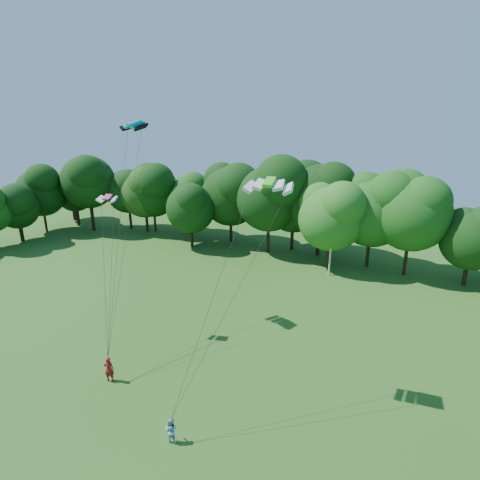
% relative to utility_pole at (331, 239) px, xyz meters
% --- Properties ---
extents(ground, '(160.00, 160.00, 0.00)m').
position_rel_utility_pole_xyz_m(ground, '(-3.46, -30.89, -4.53)').
color(ground, '#265417').
rests_on(ground, ground).
extents(utility_pole, '(1.74, 0.45, 8.84)m').
position_rel_utility_pole_xyz_m(utility_pole, '(0.00, 0.00, 0.00)').
color(utility_pole, beige).
rests_on(utility_pole, ground).
extents(kite_flyer_left, '(0.81, 0.69, 1.87)m').
position_rel_utility_pole_xyz_m(kite_flyer_left, '(-9.75, -25.61, -3.59)').
color(kite_flyer_left, maroon).
rests_on(kite_flyer_left, ground).
extents(kite_flyer_right, '(0.83, 0.68, 1.55)m').
position_rel_utility_pole_xyz_m(kite_flyer_right, '(-2.83, -28.13, -3.75)').
color(kite_flyer_right, '#93B0CB').
rests_on(kite_flyer_right, ground).
extents(kite_teal, '(2.94, 2.06, 0.50)m').
position_rel_utility_pole_xyz_m(kite_teal, '(-13.50, -16.49, 12.70)').
color(kite_teal, '#059A95').
rests_on(kite_teal, ground).
extents(kite_green, '(2.97, 1.62, 0.49)m').
position_rel_utility_pole_xyz_m(kite_green, '(0.16, -21.40, 9.41)').
color(kite_green, '#3BD11F').
rests_on(kite_green, ground).
extents(kite_pink, '(1.71, 1.13, 0.37)m').
position_rel_utility_pole_xyz_m(kite_pink, '(-13.67, -20.10, 7.21)').
color(kite_pink, '#DB3C6B').
rests_on(kite_pink, ground).
extents(tree_back_west, '(8.50, 8.50, 12.37)m').
position_rel_utility_pole_xyz_m(tree_back_west, '(-31.41, 6.07, 3.19)').
color(tree_back_west, '#322014').
rests_on(tree_back_west, ground).
extents(tree_back_center, '(10.39, 10.39, 15.12)m').
position_rel_utility_pole_xyz_m(tree_back_center, '(-2.95, 6.44, 4.92)').
color(tree_back_center, black).
rests_on(tree_back_center, ground).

